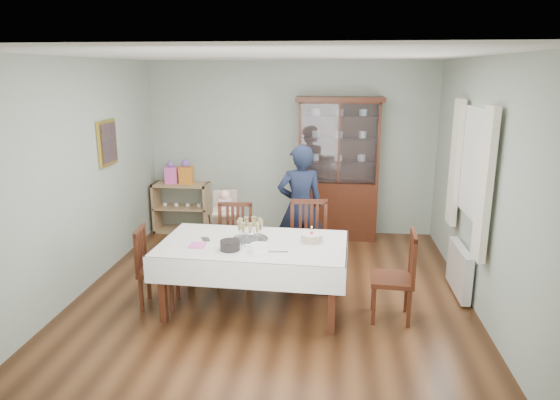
# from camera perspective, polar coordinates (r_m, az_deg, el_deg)

# --- Properties ---
(floor) EXTENTS (5.00, 5.00, 0.00)m
(floor) POSITION_cam_1_polar(r_m,az_deg,el_deg) (5.92, -0.87, -10.92)
(floor) COLOR #593319
(floor) RESTS_ON ground
(room_shell) EXTENTS (5.00, 5.00, 5.00)m
(room_shell) POSITION_cam_1_polar(r_m,az_deg,el_deg) (5.93, -0.33, 6.40)
(room_shell) COLOR #9EAA99
(room_shell) RESTS_ON floor
(dining_table) EXTENTS (2.05, 1.24, 0.76)m
(dining_table) POSITION_cam_1_polar(r_m,az_deg,el_deg) (5.50, -3.02, -8.57)
(dining_table) COLOR #431B10
(dining_table) RESTS_ON floor
(china_cabinet) EXTENTS (1.30, 0.48, 2.18)m
(china_cabinet) POSITION_cam_1_polar(r_m,az_deg,el_deg) (7.70, 6.66, 3.81)
(china_cabinet) COLOR #431B10
(china_cabinet) RESTS_ON floor
(sideboard) EXTENTS (0.90, 0.38, 0.80)m
(sideboard) POSITION_cam_1_polar(r_m,az_deg,el_deg) (8.23, -11.17, -0.83)
(sideboard) COLOR tan
(sideboard) RESTS_ON floor
(picture_frame) EXTENTS (0.04, 0.48, 0.58)m
(picture_frame) POSITION_cam_1_polar(r_m,az_deg,el_deg) (6.80, -19.12, 6.19)
(picture_frame) COLOR gold
(picture_frame) RESTS_ON room_shell
(window) EXTENTS (0.04, 1.02, 1.22)m
(window) POSITION_cam_1_polar(r_m,az_deg,el_deg) (5.91, 21.40, 3.85)
(window) COLOR white
(window) RESTS_ON room_shell
(curtain_left) EXTENTS (0.07, 0.30, 1.55)m
(curtain_left) POSITION_cam_1_polar(r_m,az_deg,el_deg) (5.32, 22.39, 1.58)
(curtain_left) COLOR silver
(curtain_left) RESTS_ON room_shell
(curtain_right) EXTENTS (0.07, 0.30, 1.55)m
(curtain_right) POSITION_cam_1_polar(r_m,az_deg,el_deg) (6.50, 19.41, 4.03)
(curtain_right) COLOR silver
(curtain_right) RESTS_ON room_shell
(radiator) EXTENTS (0.10, 0.80, 0.55)m
(radiator) POSITION_cam_1_polar(r_m,az_deg,el_deg) (6.23, 19.80, -7.49)
(radiator) COLOR white
(radiator) RESTS_ON floor
(chair_far_left) EXTENTS (0.47, 0.47, 0.98)m
(chair_far_left) POSITION_cam_1_polar(r_m,az_deg,el_deg) (6.17, -5.20, -6.95)
(chair_far_left) COLOR #431B10
(chair_far_left) RESTS_ON floor
(chair_far_right) EXTENTS (0.51, 0.51, 1.04)m
(chair_far_right) POSITION_cam_1_polar(r_m,az_deg,el_deg) (6.05, 3.32, -7.15)
(chair_far_right) COLOR #431B10
(chair_far_right) RESTS_ON floor
(chair_end_left) EXTENTS (0.44, 0.44, 0.90)m
(chair_end_left) POSITION_cam_1_polar(r_m,az_deg,el_deg) (5.76, -13.78, -9.17)
(chair_end_left) COLOR #431B10
(chair_end_left) RESTS_ON floor
(chair_end_right) EXTENTS (0.46, 0.46, 0.96)m
(chair_end_right) POSITION_cam_1_polar(r_m,az_deg,el_deg) (5.45, 12.76, -10.35)
(chair_end_right) COLOR #431B10
(chair_end_right) RESTS_ON floor
(woman) EXTENTS (0.67, 0.52, 1.64)m
(woman) POSITION_cam_1_polar(r_m,az_deg,el_deg) (6.52, 2.31, -0.79)
(woman) COLOR black
(woman) RESTS_ON floor
(high_chair) EXTENTS (0.52, 0.52, 0.99)m
(high_chair) POSITION_cam_1_polar(r_m,az_deg,el_deg) (6.91, -6.18, -3.74)
(high_chair) COLOR black
(high_chair) RESTS_ON floor
(champagne_tray) EXTENTS (0.39, 0.39, 0.23)m
(champagne_tray) POSITION_cam_1_polar(r_m,az_deg,el_deg) (5.42, -3.42, -3.86)
(champagne_tray) COLOR silver
(champagne_tray) RESTS_ON dining_table
(birthday_cake) EXTENTS (0.27, 0.27, 0.18)m
(birthday_cake) POSITION_cam_1_polar(r_m,az_deg,el_deg) (5.36, 3.62, -4.39)
(birthday_cake) COLOR white
(birthday_cake) RESTS_ON dining_table
(plate_stack_dark) EXTENTS (0.24, 0.24, 0.10)m
(plate_stack_dark) POSITION_cam_1_polar(r_m,az_deg,el_deg) (5.16, -5.73, -5.17)
(plate_stack_dark) COLOR black
(plate_stack_dark) RESTS_ON dining_table
(plate_stack_white) EXTENTS (0.23, 0.23, 0.08)m
(plate_stack_white) POSITION_cam_1_polar(r_m,az_deg,el_deg) (5.07, -2.38, -5.55)
(plate_stack_white) COLOR white
(plate_stack_white) RESTS_ON dining_table
(napkin_stack) EXTENTS (0.16, 0.16, 0.02)m
(napkin_stack) POSITION_cam_1_polar(r_m,az_deg,el_deg) (5.32, -9.43, -5.14)
(napkin_stack) COLOR #F75BBA
(napkin_stack) RESTS_ON dining_table
(cutlery) EXTENTS (0.16, 0.18, 0.01)m
(cutlery) POSITION_cam_1_polar(r_m,az_deg,el_deg) (5.51, -8.84, -4.45)
(cutlery) COLOR silver
(cutlery) RESTS_ON dining_table
(cake_knife) EXTENTS (0.29, 0.05, 0.01)m
(cake_knife) POSITION_cam_1_polar(r_m,az_deg,el_deg) (5.09, -0.75, -5.91)
(cake_knife) COLOR silver
(cake_knife) RESTS_ON dining_table
(gift_bag_pink) EXTENTS (0.21, 0.15, 0.36)m
(gift_bag_pink) POSITION_cam_1_polar(r_m,az_deg,el_deg) (8.13, -12.34, 2.97)
(gift_bag_pink) COLOR #F75BBA
(gift_bag_pink) RESTS_ON sideboard
(gift_bag_orange) EXTENTS (0.22, 0.16, 0.39)m
(gift_bag_orange) POSITION_cam_1_polar(r_m,az_deg,el_deg) (8.05, -10.69, 3.05)
(gift_bag_orange) COLOR orange
(gift_bag_orange) RESTS_ON sideboard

